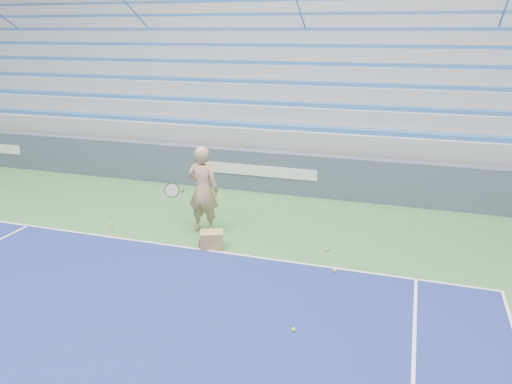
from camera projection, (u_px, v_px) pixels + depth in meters
sponsor_barrier at (259, 171)px, 13.30m from camera, size 30.00×0.32×1.10m
bleachers at (306, 82)px, 17.92m from camera, size 31.00×9.15×7.30m
tennis_player at (203, 190)px, 10.47m from camera, size 0.96×0.86×1.88m
ball_box at (212, 240)px, 9.90m from camera, size 0.55×0.49×0.34m
tennis_ball_0 at (335, 271)px, 8.92m from camera, size 0.07×0.07×0.07m
tennis_ball_1 at (294, 330)px, 7.17m from camera, size 0.07×0.07×0.07m
tennis_ball_2 at (327, 249)px, 9.80m from camera, size 0.07×0.07×0.07m
tennis_ball_3 at (111, 225)px, 11.03m from camera, size 0.07×0.07×0.07m
tennis_ball_4 at (118, 236)px, 10.42m from camera, size 0.07×0.07×0.07m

